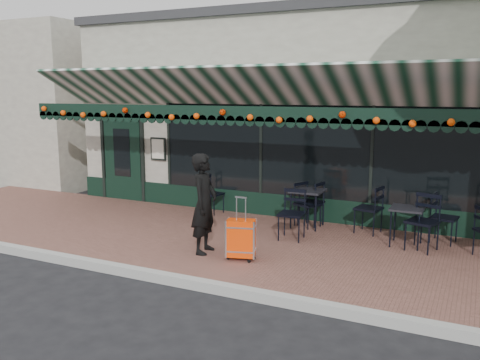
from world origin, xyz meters
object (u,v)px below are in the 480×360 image
at_px(suitcase, 241,239).
at_px(chair_a_left, 368,209).
at_px(chair_b_right, 308,205).
at_px(chair_a_right, 444,218).
at_px(chair_b_front, 292,215).
at_px(chair_b_left, 311,203).
at_px(chair_a_front, 422,222).
at_px(cafe_table_b, 308,193).
at_px(cafe_table_a, 407,211).
at_px(woman, 204,204).
at_px(chair_solo, 212,194).

height_order(suitcase, chair_a_left, suitcase).
bearing_deg(chair_b_right, chair_a_right, -65.74).
height_order(chair_a_right, chair_b_front, chair_b_front).
xyz_separation_m(suitcase, chair_b_left, (0.34, 2.61, 0.11)).
xyz_separation_m(chair_a_front, chair_b_left, (-2.26, 0.81, -0.03)).
relative_size(chair_a_left, chair_a_right, 1.05).
height_order(cafe_table_b, chair_b_front, chair_b_front).
distance_m(cafe_table_a, chair_b_front, 2.05).
xyz_separation_m(suitcase, cafe_table_a, (2.32, 1.98, 0.27)).
relative_size(cafe_table_b, chair_a_right, 0.85).
relative_size(cafe_table_a, chair_a_front, 0.70).
bearing_deg(suitcase, cafe_table_a, 24.48).
height_order(chair_a_front, chair_b_right, chair_a_front).
distance_m(cafe_table_a, chair_b_left, 2.08).
relative_size(suitcase, chair_a_left, 1.10).
xyz_separation_m(cafe_table_b, chair_a_left, (1.21, 0.09, -0.22)).
bearing_deg(chair_a_front, chair_b_left, 176.97).
relative_size(woman, chair_b_right, 1.88).
xyz_separation_m(cafe_table_b, chair_a_right, (2.58, 0.03, -0.24)).
bearing_deg(chair_b_front, chair_solo, 149.34).
bearing_deg(chair_b_front, chair_a_left, 37.67).
xyz_separation_m(suitcase, chair_b_right, (0.33, 2.46, 0.10)).
xyz_separation_m(chair_a_left, chair_b_left, (-1.20, 0.10, -0.01)).
distance_m(chair_a_left, chair_b_left, 1.20).
bearing_deg(chair_b_front, suitcase, -107.46).
height_order(chair_a_left, chair_b_right, chair_a_left).
bearing_deg(chair_b_left, chair_solo, -79.75).
relative_size(chair_a_right, chair_a_front, 0.91).
relative_size(cafe_table_b, chair_b_left, 0.83).
height_order(cafe_table_a, chair_a_right, chair_a_right).
bearing_deg(cafe_table_b, chair_b_front, -89.03).
distance_m(chair_a_right, chair_b_right, 2.58).
bearing_deg(chair_a_left, chair_b_left, -83.59).
relative_size(chair_a_right, chair_solo, 1.04).
distance_m(cafe_table_b, chair_a_right, 2.59).
bearing_deg(chair_solo, chair_b_front, -108.02).
distance_m(cafe_table_b, chair_solo, 2.32).
distance_m(cafe_table_a, chair_a_right, 0.78).
xyz_separation_m(suitcase, chair_a_front, (2.61, 1.81, 0.15)).
xyz_separation_m(cafe_table_a, chair_b_left, (-1.98, 0.63, -0.16)).
bearing_deg(chair_solo, woman, -145.41).
bearing_deg(chair_b_front, chair_a_front, 4.84).
relative_size(chair_a_left, chair_b_front, 1.01).
bearing_deg(woman, chair_b_front, -45.83).
xyz_separation_m(cafe_table_b, chair_b_front, (0.02, -0.97, -0.22)).
distance_m(suitcase, chair_b_right, 2.48).
distance_m(suitcase, chair_a_right, 3.81).
height_order(suitcase, chair_b_front, suitcase).
xyz_separation_m(chair_a_front, chair_b_right, (-2.28, 0.65, -0.04)).
relative_size(chair_a_right, chair_b_right, 1.00).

